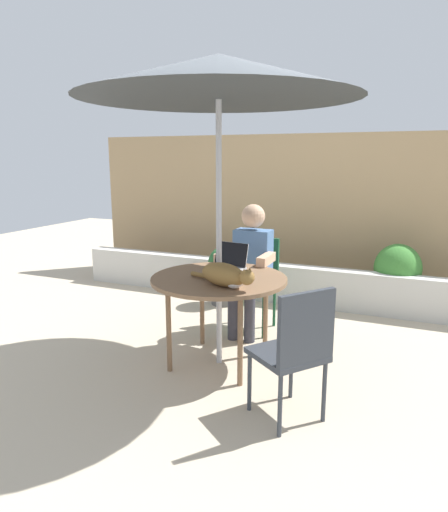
% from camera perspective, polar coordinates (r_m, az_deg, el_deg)
% --- Properties ---
extents(ground_plane, '(14.00, 14.00, 0.00)m').
position_cam_1_polar(ground_plane, '(3.85, -0.60, -13.08)').
color(ground_plane, '#BCAD93').
extents(fence_back, '(5.78, 0.08, 1.94)m').
position_cam_1_polar(fence_back, '(5.96, 9.36, 5.51)').
color(fence_back, tan).
rests_on(fence_back, ground).
extents(planter_wall_low, '(5.20, 0.20, 0.44)m').
position_cam_1_polar(planter_wall_low, '(5.33, 7.01, -3.38)').
color(planter_wall_low, beige).
rests_on(planter_wall_low, ground).
extents(patio_table, '(1.07, 1.07, 0.72)m').
position_cam_1_polar(patio_table, '(3.62, -0.62, -3.50)').
color(patio_table, brown).
rests_on(patio_table, ground).
extents(patio_umbrella, '(2.08, 2.08, 2.37)m').
position_cam_1_polar(patio_umbrella, '(3.53, -0.68, 21.42)').
color(patio_umbrella, '#B7B7BC').
rests_on(patio_umbrella, ground).
extents(chair_occupied, '(0.40, 0.40, 0.88)m').
position_cam_1_polar(chair_occupied, '(4.45, 3.97, -2.50)').
color(chair_occupied, '#194C2D').
rests_on(chair_occupied, ground).
extents(chair_empty, '(0.56, 0.56, 0.88)m').
position_cam_1_polar(chair_empty, '(2.88, 8.95, -10.97)').
color(chair_empty, '#33383F').
rests_on(chair_empty, ground).
extents(person_seated, '(0.48, 0.48, 1.22)m').
position_cam_1_polar(person_seated, '(4.27, 3.31, -0.78)').
color(person_seated, '#4C72A5').
rests_on(person_seated, ground).
extents(laptop, '(0.33, 0.29, 0.21)m').
position_cam_1_polar(laptop, '(3.86, 0.53, -0.66)').
color(laptop, silver).
rests_on(laptop, patio_table).
extents(cat, '(0.61, 0.34, 0.17)m').
position_cam_1_polar(cat, '(3.32, 0.23, -2.43)').
color(cat, olive).
rests_on(cat, patio_table).
extents(potted_plant_near_fence, '(0.50, 0.50, 0.73)m').
position_cam_1_polar(potted_plant_near_fence, '(5.32, 20.80, -2.10)').
color(potted_plant_near_fence, '#595654').
rests_on(potted_plant_near_fence, ground).
extents(potted_plant_by_chair, '(0.36, 0.36, 0.67)m').
position_cam_1_polar(potted_plant_by_chair, '(5.18, -0.01, -2.10)').
color(potted_plant_by_chair, '#595654').
rests_on(potted_plant_by_chair, ground).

